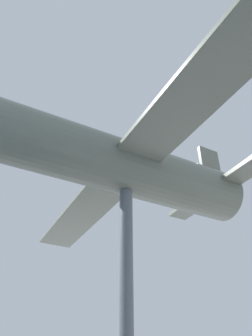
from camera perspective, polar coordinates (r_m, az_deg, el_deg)
support_pylon_central at (r=10.87m, az=-0.00°, el=-21.48°), size 0.47×0.47×7.49m
suspended_airplane at (r=12.75m, az=-0.89°, el=0.32°), size 17.86×11.89×3.59m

